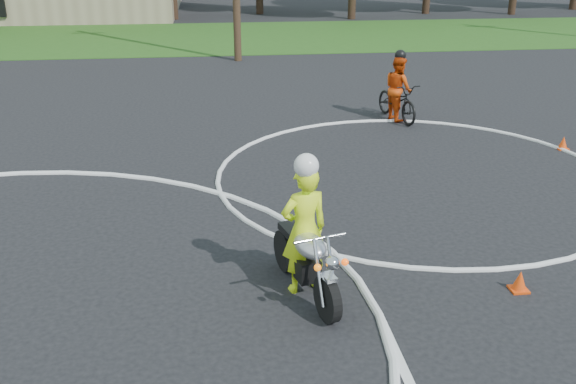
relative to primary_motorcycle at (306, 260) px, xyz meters
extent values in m
cube|color=#1E4714|center=(-5.14, 23.32, -0.51)|extent=(120.00, 10.00, 0.02)
torus|color=silver|center=(2.86, 4.32, -0.52)|extent=(8.10, 8.10, 0.10)
cylinder|color=black|center=(0.18, -0.65, -0.22)|extent=(0.28, 0.63, 0.61)
cylinder|color=black|center=(-0.21, 0.73, -0.22)|extent=(0.28, 0.63, 0.61)
cube|color=black|center=(-0.03, 0.09, -0.11)|extent=(0.43, 0.62, 0.31)
ellipsoid|color=silver|center=(0.03, -0.11, 0.28)|extent=(0.53, 0.73, 0.29)
cube|color=black|center=(-0.11, 0.38, 0.23)|extent=(0.42, 0.66, 0.10)
cylinder|color=white|center=(0.07, -0.60, 0.14)|extent=(0.14, 0.37, 0.82)
cylinder|color=#B8B9BF|center=(0.24, -0.55, 0.14)|extent=(0.14, 0.37, 0.82)
cube|color=silver|center=(0.18, -0.67, 0.11)|extent=(0.20, 0.26, 0.05)
cylinder|color=silver|center=(0.11, -0.41, 0.52)|extent=(0.70, 0.23, 0.04)
sphere|color=silver|center=(0.20, -0.75, 0.35)|extent=(0.18, 0.18, 0.18)
sphere|color=#D9650A|center=(0.02, -0.78, 0.32)|extent=(0.09, 0.09, 0.09)
sphere|color=#F74C0C|center=(0.38, -0.68, 0.32)|extent=(0.09, 0.09, 0.09)
cylinder|color=silver|center=(0.02, 0.53, -0.22)|extent=(0.30, 0.81, 0.08)
imported|color=#DCFF1A|center=(-0.01, 0.14, 0.38)|extent=(0.75, 0.59, 1.81)
sphere|color=white|center=(0.00, 0.09, 1.31)|extent=(0.33, 0.33, 0.33)
imported|color=black|center=(3.64, 8.47, -0.02)|extent=(1.09, 2.00, 1.00)
imported|color=#D1410B|center=(3.64, 8.47, 0.31)|extent=(0.80, 0.93, 1.66)
sphere|color=black|center=(3.64, 8.47, 1.16)|extent=(0.29, 0.29, 0.29)
cone|color=#EB420C|center=(6.73, 5.57, -0.37)|extent=(0.22, 0.22, 0.30)
cube|color=#EB420C|center=(6.73, 5.57, -0.51)|extent=(0.24, 0.24, 0.03)
cone|color=#EB420C|center=(2.94, -0.25, -0.37)|extent=(0.22, 0.22, 0.30)
cube|color=#EB420C|center=(2.94, -0.25, -0.51)|extent=(0.24, 0.24, 0.03)
camera|label=1|loc=(-1.14, -7.53, 4.09)|focal=40.00mm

